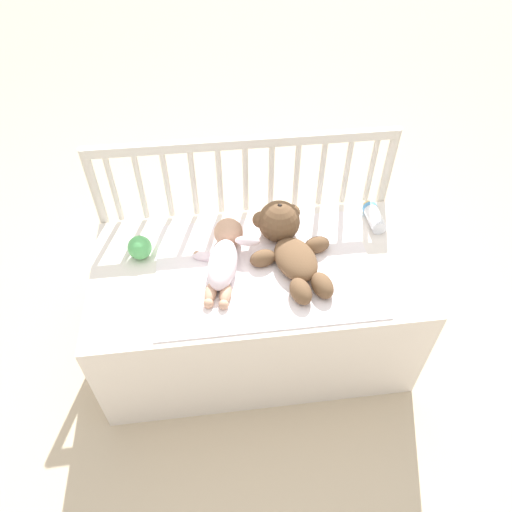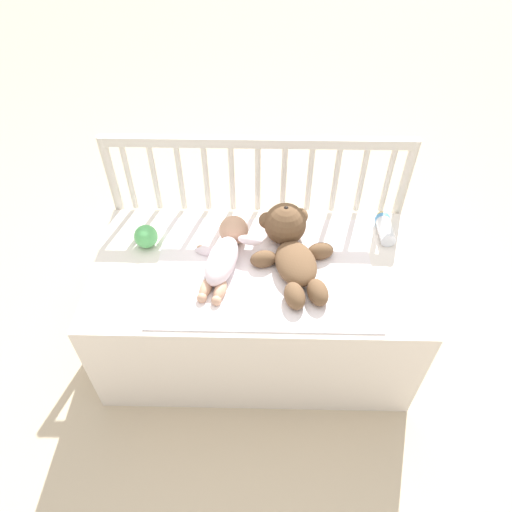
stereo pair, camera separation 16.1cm
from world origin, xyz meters
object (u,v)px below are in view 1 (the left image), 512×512
(toy_ball, at_px, (140,247))
(baby_bottle, at_px, (373,216))
(teddy_bear, at_px, (288,241))
(baby, at_px, (224,255))

(toy_ball, bearing_deg, baby_bottle, 5.58)
(teddy_bear, distance_m, baby, 0.24)
(teddy_bear, distance_m, baby_bottle, 0.40)
(teddy_bear, relative_size, baby_bottle, 2.70)
(toy_ball, bearing_deg, teddy_bear, -4.93)
(baby_bottle, relative_size, toy_ball, 1.88)
(baby, distance_m, baby_bottle, 0.63)
(baby, height_order, toy_ball, baby)
(baby_bottle, bearing_deg, toy_ball, -174.42)
(baby, bearing_deg, toy_ball, 165.12)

